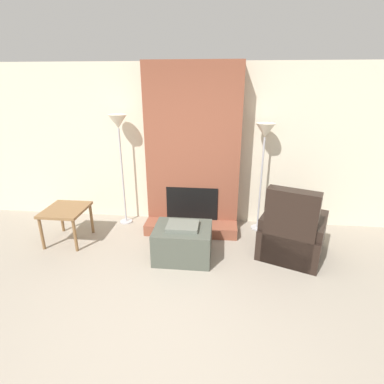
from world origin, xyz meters
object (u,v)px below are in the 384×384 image
Objects in this scene: armchair at (291,236)px; floor_lamp_left at (119,130)px; ottoman at (183,242)px; floor_lamp_right at (265,139)px; side_table at (66,213)px.

floor_lamp_left is (-2.63, 0.79, 1.28)m from armchair.
floor_lamp_left is at bearing 138.66° from ottoman.
floor_lamp_right is (2.26, 0.00, -0.09)m from floor_lamp_left.
armchair is 0.60× the size of floor_lamp_left.
armchair is 3.03m from floor_lamp_left.
floor_lamp_left is at bearing 47.04° from side_table.
floor_lamp_left reaches higher than side_table.
floor_lamp_right is (-0.37, 0.79, 1.19)m from armchair.
armchair is at bearing -16.82° from floor_lamp_left.
side_table is 1.50m from floor_lamp_left.
floor_lamp_right reaches higher than ottoman.
floor_lamp_right is (1.12, 1.00, 1.27)m from ottoman.
armchair is at bearing 7.85° from ottoman.
floor_lamp_right reaches higher than armchair.
ottoman is at bearing -8.86° from side_table.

